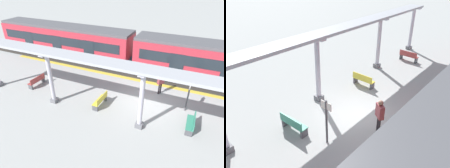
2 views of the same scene
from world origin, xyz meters
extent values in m
plane|color=#9C9F9C|center=(0.00, 0.00, 0.00)|extent=(176.00, 176.00, 0.00)
cube|color=gold|center=(-2.90, 0.00, 0.00)|extent=(0.45, 30.55, 0.01)
cube|color=#38332D|center=(-4.72, 0.00, 0.00)|extent=(3.20, 42.55, 0.01)
cube|color=#B42A38|center=(-4.72, -10.41, 1.94)|extent=(2.60, 14.75, 2.60)
cube|color=#37526D|center=(-4.72, -10.41, 0.92)|extent=(2.63, 14.77, 0.55)
cube|color=#515156|center=(-4.72, -10.41, 3.36)|extent=(2.39, 14.75, 0.24)
cube|color=#1E262D|center=(-3.41, -10.41, 2.25)|extent=(0.03, 13.57, 0.84)
cube|color=#1E262D|center=(-3.40, -14.10, 1.69)|extent=(0.04, 1.10, 2.00)
cube|color=#1E262D|center=(-3.40, -10.41, 1.69)|extent=(0.04, 1.10, 2.00)
cube|color=#1E262D|center=(-3.40, -6.72, 1.69)|extent=(0.04, 1.10, 2.00)
cube|color=black|center=(-4.72, -5.69, 0.32)|extent=(2.21, 0.90, 0.64)
cube|color=black|center=(-4.72, -15.13, 0.32)|extent=(2.21, 0.90, 0.64)
cube|color=#1E262D|center=(-3.40, 1.25, 1.69)|extent=(0.04, 1.10, 2.00)
cube|color=black|center=(-4.72, 0.22, 0.32)|extent=(2.21, 0.90, 0.64)
cube|color=slate|center=(2.67, -11.76, 0.15)|extent=(0.44, 0.44, 0.30)
cube|color=slate|center=(2.67, -6.14, 0.15)|extent=(0.44, 0.44, 0.30)
cylinder|color=#B7B3C2|center=(2.67, -6.14, 1.99)|extent=(0.28, 0.28, 3.37)
cube|color=#B7B3C2|center=(2.67, -6.14, 3.73)|extent=(1.10, 0.36, 0.12)
cube|color=slate|center=(2.67, 0.22, 0.15)|extent=(0.44, 0.44, 0.30)
cylinder|color=#B7B3C2|center=(2.67, 0.22, 1.99)|extent=(0.28, 0.28, 3.37)
cube|color=#B7B3C2|center=(2.67, 0.22, 3.73)|extent=(1.10, 0.36, 0.12)
cube|color=#A8AAB2|center=(2.67, -0.02, 3.87)|extent=(1.20, 24.29, 0.16)
cube|color=gold|center=(1.70, -2.96, 0.44)|extent=(1.51, 0.47, 0.04)
cube|color=gold|center=(1.70, -2.77, 0.66)|extent=(1.50, 0.09, 0.40)
cube|color=#4C4C51|center=(2.37, -2.97, 0.21)|extent=(0.11, 0.40, 0.42)
cube|color=#4C4C51|center=(1.03, -2.94, 0.21)|extent=(0.11, 0.40, 0.42)
cube|color=#307E65|center=(1.55, 3.01, 0.44)|extent=(1.51, 0.46, 0.04)
cube|color=#307E65|center=(1.55, 3.20, 0.66)|extent=(1.50, 0.08, 0.40)
cube|color=#4C4C51|center=(2.22, 3.02, 0.21)|extent=(0.10, 0.40, 0.42)
cube|color=#4C4C51|center=(0.88, 3.00, 0.21)|extent=(0.10, 0.40, 0.42)
cube|color=#983836|center=(1.39, -8.95, 0.44)|extent=(1.52, 0.52, 0.04)
cube|color=#983836|center=(1.40, -8.76, 0.66)|extent=(1.50, 0.14, 0.40)
cube|color=#4C4C51|center=(2.06, -8.99, 0.21)|extent=(0.12, 0.40, 0.42)
cube|color=#4C4C51|center=(0.72, -8.92, 0.21)|extent=(0.12, 0.40, 0.42)
cylinder|color=#4C4C51|center=(-0.17, 2.57, 1.10)|extent=(0.10, 0.10, 2.20)
cube|color=silver|center=(-0.17, 2.57, 1.95)|extent=(0.56, 0.04, 0.36)
cylinder|color=black|center=(-1.49, 0.46, 0.44)|extent=(0.11, 0.11, 0.89)
cylinder|color=black|center=(-1.63, 0.56, 0.44)|extent=(0.11, 0.11, 0.89)
cube|color=brown|center=(-1.56, 0.51, 1.22)|extent=(0.55, 0.49, 0.67)
sphere|color=#8F6653|center=(-1.56, 0.51, 1.67)|extent=(0.24, 0.24, 0.24)
camera|label=1|loc=(11.55, 2.44, 8.25)|focal=31.42mm
camera|label=2|loc=(-5.73, 8.30, 7.17)|focal=36.79mm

